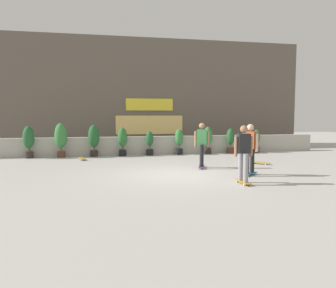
% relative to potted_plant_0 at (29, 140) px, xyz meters
% --- Properties ---
extents(ground_plane, '(48.00, 48.00, 0.00)m').
position_rel_potted_plant_0_xyz_m(ground_plane, '(5.70, -5.55, -0.86)').
color(ground_plane, '#B2AFA8').
extents(planter_wall, '(18.00, 0.40, 0.90)m').
position_rel_potted_plant_0_xyz_m(planter_wall, '(5.70, 0.45, -0.41)').
color(planter_wall, '#B2ADA3').
rests_on(planter_wall, ground).
extents(building_backdrop, '(20.00, 2.08, 6.50)m').
position_rel_potted_plant_0_xyz_m(building_backdrop, '(5.70, 4.45, 2.39)').
color(building_backdrop, '#60564C').
rests_on(building_backdrop, ground).
extents(potted_plant_0, '(0.51, 0.51, 1.48)m').
position_rel_potted_plant_0_xyz_m(potted_plant_0, '(0.00, 0.00, 0.00)').
color(potted_plant_0, '#2D2823').
rests_on(potted_plant_0, ground).
extents(potted_plant_1, '(0.57, 0.57, 1.61)m').
position_rel_potted_plant_0_xyz_m(potted_plant_1, '(1.42, 0.00, 0.08)').
color(potted_plant_1, brown).
rests_on(potted_plant_1, ground).
extents(potted_plant_2, '(0.53, 0.53, 1.52)m').
position_rel_potted_plant_0_xyz_m(potted_plant_2, '(2.93, 0.00, 0.03)').
color(potted_plant_2, '#2D2823').
rests_on(potted_plant_2, ground).
extents(potted_plant_3, '(0.45, 0.45, 1.38)m').
position_rel_potted_plant_0_xyz_m(potted_plant_3, '(4.29, 0.00, -0.08)').
color(potted_plant_3, black).
rests_on(potted_plant_3, ground).
extents(potted_plant_4, '(0.36, 0.36, 1.19)m').
position_rel_potted_plant_0_xyz_m(potted_plant_4, '(5.62, 0.00, -0.23)').
color(potted_plant_4, black).
rests_on(potted_plant_4, ground).
extents(potted_plant_5, '(0.41, 0.41, 1.30)m').
position_rel_potted_plant_0_xyz_m(potted_plant_5, '(7.12, 0.00, -0.14)').
color(potted_plant_5, black).
rests_on(potted_plant_5, ground).
extents(potted_plant_6, '(0.45, 0.45, 1.38)m').
position_rel_potted_plant_0_xyz_m(potted_plant_6, '(8.63, 0.00, -0.08)').
color(potted_plant_6, '#2D2823').
rests_on(potted_plant_6, ground).
extents(potted_plant_7, '(0.41, 0.41, 1.29)m').
position_rel_potted_plant_0_xyz_m(potted_plant_7, '(9.87, 0.00, -0.15)').
color(potted_plant_7, brown).
rests_on(potted_plant_7, ground).
extents(potted_plant_8, '(0.37, 0.37, 1.21)m').
position_rel_potted_plant_0_xyz_m(potted_plant_8, '(11.33, 0.00, -0.21)').
color(potted_plant_8, brown).
rests_on(potted_plant_8, ground).
extents(skater_foreground, '(0.56, 0.80, 1.70)m').
position_rel_potted_plant_0_xyz_m(skater_foreground, '(7.21, -7.42, 0.08)').
color(skater_foreground, '#BF8C26').
rests_on(skater_foreground, ground).
extents(skater_far_right, '(0.53, 0.82, 1.70)m').
position_rel_potted_plant_0_xyz_m(skater_far_right, '(6.91, -4.41, 0.08)').
color(skater_far_right, '#72338C').
rests_on(skater_far_right, ground).
extents(skater_by_wall_left, '(0.75, 0.65, 1.70)m').
position_rel_potted_plant_0_xyz_m(skater_by_wall_left, '(8.00, -6.21, 0.08)').
color(skater_by_wall_left, '#266699').
rests_on(skater_by_wall_left, ground).
extents(skateboard_near_camera, '(0.39, 0.82, 0.08)m').
position_rel_potted_plant_0_xyz_m(skateboard_near_camera, '(2.40, -1.08, -0.80)').
color(skateboard_near_camera, '#BF8C26').
rests_on(skateboard_near_camera, ground).
extents(skateboard_aside, '(0.67, 0.74, 0.08)m').
position_rel_potted_plant_0_xyz_m(skateboard_aside, '(9.55, -3.93, -0.80)').
color(skateboard_aside, '#BF8C26').
rests_on(skateboard_aside, ground).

